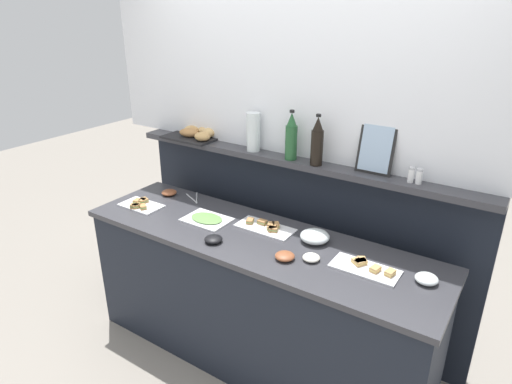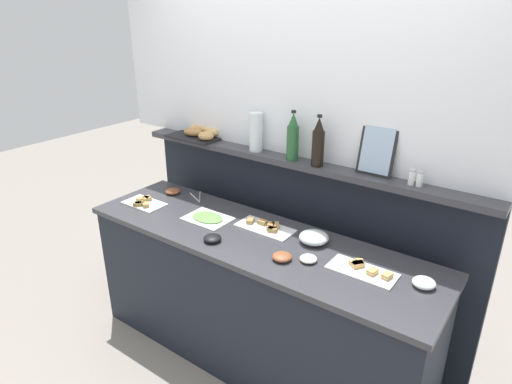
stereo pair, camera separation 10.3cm
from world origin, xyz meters
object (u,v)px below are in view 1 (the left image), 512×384
sandwich_platter_rear (266,227)px  condiment_bowl_dark (169,192)px  condiment_bowl_teal (213,239)px  glass_bowl_medium (427,279)px  condiment_bowl_cream (285,256)px  condiment_bowl_red (311,258)px  pepper_shaker (419,176)px  serving_tongs (194,198)px  bread_basket (196,133)px  glass_bowl_large (315,237)px  cold_cuts_platter (207,219)px  framed_picture (376,149)px  sandwich_platter_front (366,267)px  sandwich_platter_side (141,205)px  wine_bottle_green (292,138)px  salt_shaker (411,175)px  wine_bottle_dark (317,142)px  water_carafe (253,132)px

sandwich_platter_rear → condiment_bowl_dark: size_ratio=3.38×
condiment_bowl_teal → glass_bowl_medium: bearing=12.9°
condiment_bowl_cream → condiment_bowl_red: (0.13, 0.07, -0.00)m
pepper_shaker → serving_tongs: bearing=-172.3°
condiment_bowl_cream → serving_tongs: bearing=159.8°
bread_basket → condiment_bowl_cream: bearing=-27.5°
sandwich_platter_rear → glass_bowl_large: glass_bowl_large is taller
sandwich_platter_rear → serving_tongs: sandwich_platter_rear is taller
condiment_bowl_cream → cold_cuts_platter: bearing=168.6°
sandwich_platter_rear → framed_picture: size_ratio=1.27×
glass_bowl_medium → pepper_shaker: 0.56m
glass_bowl_medium → condiment_bowl_teal: (-1.15, -0.26, -0.00)m
sandwich_platter_front → condiment_bowl_teal: bearing=-165.9°
sandwich_platter_side → glass_bowl_large: glass_bowl_large is taller
condiment_bowl_dark → pepper_shaker: bearing=8.3°
glass_bowl_large → pepper_shaker: (0.47, 0.28, 0.39)m
cold_cuts_platter → glass_bowl_medium: bearing=2.7°
condiment_bowl_dark → wine_bottle_green: size_ratio=0.35×
glass_bowl_medium → salt_shaker: salt_shaker is taller
wine_bottle_green → framed_picture: bearing=6.1°
sandwich_platter_front → bread_basket: 1.62m
wine_bottle_dark → water_carafe: bearing=176.8°
condiment_bowl_dark → cold_cuts_platter: bearing=-19.2°
condiment_bowl_red → serving_tongs: (-1.08, 0.28, -0.01)m
sandwich_platter_front → condiment_bowl_cream: size_ratio=3.28×
cold_cuts_platter → glass_bowl_medium: 1.36m
condiment_bowl_teal → bread_basket: bread_basket is taller
cold_cuts_platter → pepper_shaker: bearing=19.5°
sandwich_platter_side → serving_tongs: (0.23, 0.30, -0.01)m
condiment_bowl_cream → bread_basket: bread_basket is taller
condiment_bowl_cream → condiment_bowl_dark: size_ratio=1.00×
sandwich_platter_front → glass_bowl_large: glass_bowl_large is taller
sandwich_platter_front → glass_bowl_large: 0.38m
salt_shaker → pepper_shaker: same height
condiment_bowl_dark → condiment_bowl_red: condiment_bowl_dark is taller
cold_cuts_platter → glass_bowl_large: size_ratio=1.70×
glass_bowl_large → condiment_bowl_dark: glass_bowl_large is taller
sandwich_platter_rear → glass_bowl_medium: glass_bowl_medium is taller
wine_bottle_green → salt_shaker: bearing=1.3°
cold_cuts_platter → water_carafe: bearing=78.6°
cold_cuts_platter → wine_bottle_green: size_ratio=0.94×
sandwich_platter_front → condiment_bowl_red: 0.29m
condiment_bowl_teal → water_carafe: water_carafe is taller
glass_bowl_large → framed_picture: (0.20, 0.32, 0.49)m
framed_picture → condiment_bowl_dark: bearing=-168.6°
sandwich_platter_front → bread_basket: bearing=164.3°
sandwich_platter_side → framed_picture: (1.43, 0.54, 0.51)m
salt_shaker → water_carafe: size_ratio=0.34×
sandwich_platter_front → condiment_bowl_dark: condiment_bowl_dark is taller
serving_tongs → condiment_bowl_red: bearing=-14.6°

